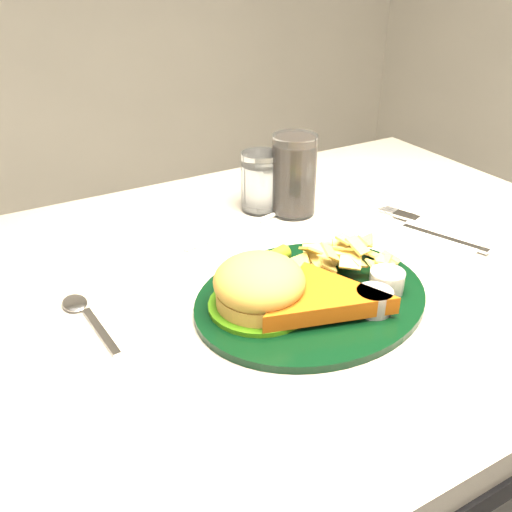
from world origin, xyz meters
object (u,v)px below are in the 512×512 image
(dinner_plate, at_px, (313,277))
(fork_napkin, at_px, (439,235))
(cola_glass, at_px, (294,175))
(water_glass, at_px, (260,182))
(table, at_px, (264,455))

(dinner_plate, distance_m, fork_napkin, 0.29)
(dinner_plate, relative_size, cola_glass, 2.34)
(dinner_plate, height_order, cola_glass, cola_glass)
(cola_glass, xyz_separation_m, fork_napkin, (0.15, -0.20, -0.06))
(dinner_plate, height_order, water_glass, water_glass)
(table, distance_m, cola_glass, 0.49)
(dinner_plate, bearing_deg, fork_napkin, 0.49)
(table, height_order, dinner_plate, dinner_plate)
(table, relative_size, dinner_plate, 3.66)
(fork_napkin, bearing_deg, dinner_plate, 168.91)
(water_glass, height_order, fork_napkin, water_glass)
(table, distance_m, water_glass, 0.48)
(cola_glass, height_order, fork_napkin, cola_glass)
(table, distance_m, fork_napkin, 0.48)
(fork_napkin, bearing_deg, table, 150.33)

